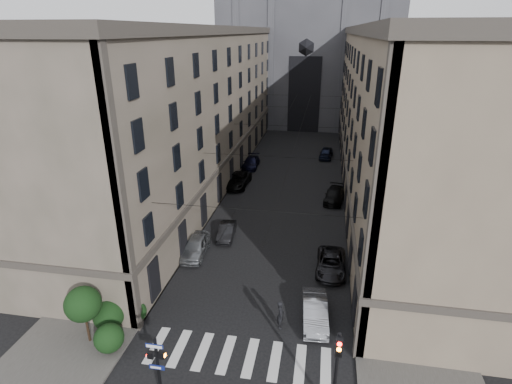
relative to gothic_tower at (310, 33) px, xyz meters
The scene contains 19 objects.
sidewalk_left 44.07m from the gothic_tower, 105.08° to the right, with size 7.00×80.00×0.15m, color #383533.
sidewalk_right 44.07m from the gothic_tower, 74.92° to the right, with size 7.00×80.00×0.15m, color #383533.
zebra_crossing 72.18m from the gothic_tower, 90.00° to the right, with size 11.00×3.20×0.01m, color beige.
building_left 42.07m from the gothic_tower, 109.04° to the right, with size 13.60×60.60×18.85m.
building_right 42.07m from the gothic_tower, 70.96° to the right, with size 13.60×60.60×18.85m.
gothic_tower is the anchor object (origin of this frame).
pedestrian_signal_left 75.15m from the gothic_tower, 92.74° to the right, with size 1.02×0.38×4.00m.
traffic_light_right 74.67m from the gothic_tower, 85.62° to the right, with size 0.34×0.50×5.20m.
shrub_cluster 72.29m from the gothic_tower, 97.11° to the right, with size 3.90×4.40×3.90m.
tram_wires 40.72m from the gothic_tower, 90.00° to the right, with size 14.00×60.00×0.43m.
car_left_near 61.74m from the gothic_tower, 95.99° to the right, with size 1.93×4.80×1.63m, color gray.
car_left_midnear 58.26m from the gothic_tower, 94.41° to the right, with size 1.39×3.98×1.31m, color black.
car_left_midfar 45.79m from the gothic_tower, 98.38° to the right, with size 2.67×5.78×1.61m, color black.
car_left_far 38.82m from the gothic_tower, 99.71° to the right, with size 2.05×5.05×1.47m, color black.
car_right_near 68.27m from the gothic_tower, 86.16° to the right, with size 1.63×4.66×1.54m, color gray.
car_right_midnear 62.21m from the gothic_tower, 84.74° to the right, with size 2.34×5.07×1.41m, color black.
car_right_midfar 48.33m from the gothic_tower, 82.54° to the right, with size 2.04×5.02×1.46m, color black.
car_right_far 33.04m from the gothic_tower, 80.43° to the right, with size 1.84×4.57×1.56m, color black.
pedestrian 69.07m from the gothic_tower, 88.12° to the right, with size 0.73×0.48×2.01m, color black.
Camera 1 is at (4.29, -13.24, 18.35)m, focal length 28.00 mm.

